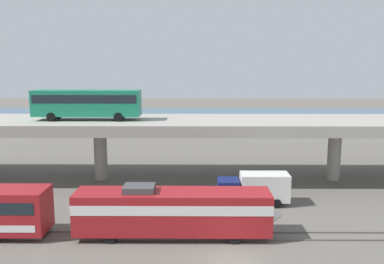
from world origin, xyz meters
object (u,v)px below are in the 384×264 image
object	(u,v)px
transit_bus_on_overpass	(87,102)
parked_car_3	(60,122)
train_locomotive	(182,210)
service_truck_east	(255,188)
parked_car_0	(111,121)
parked_car_1	(284,121)
parked_car_2	(240,121)
parked_car_4	(78,120)

from	to	relation	value
transit_bus_on_overpass	parked_car_3	size ratio (longest dim) A/B	2.80
train_locomotive	transit_bus_on_overpass	bearing A→B (deg)	126.14
service_truck_east	parked_car_3	bearing A→B (deg)	-52.10
parked_car_0	parked_car_3	distance (m)	9.79
transit_bus_on_overpass	parked_car_1	world-z (taller)	transit_bus_on_overpass
parked_car_2	parked_car_4	world-z (taller)	same
parked_car_1	parked_car_3	size ratio (longest dim) A/B	0.95
parked_car_0	train_locomotive	bearing A→B (deg)	-72.49
train_locomotive	parked_car_0	bearing A→B (deg)	107.51
train_locomotive	service_truck_east	xyz separation A→B (m)	(6.79, 7.54, -0.56)
parked_car_4	service_truck_east	bearing A→B (deg)	-56.26
parked_car_2	parked_car_4	distance (m)	33.15
train_locomotive	parked_car_2	size ratio (longest dim) A/B	3.52
transit_bus_on_overpass	parked_car_3	distance (m)	37.57
parked_car_1	service_truck_east	bearing A→B (deg)	74.39
service_truck_east	parked_car_2	size ratio (longest dim) A/B	1.47
service_truck_east	train_locomotive	bearing A→B (deg)	47.99
parked_car_1	parked_car_2	world-z (taller)	same
train_locomotive	transit_bus_on_overpass	world-z (taller)	transit_bus_on_overpass
service_truck_east	parked_car_1	size ratio (longest dim) A/B	1.66
train_locomotive	parked_car_4	world-z (taller)	train_locomotive
transit_bus_on_overpass	parked_car_1	size ratio (longest dim) A/B	2.93
service_truck_east	parked_car_4	distance (m)	53.79
transit_bus_on_overpass	service_truck_east	bearing A→B (deg)	156.50
service_truck_east	parked_car_4	world-z (taller)	service_truck_east
parked_car_1	parked_car_4	bearing A→B (deg)	-1.61
parked_car_3	train_locomotive	bearing A→B (deg)	117.55
parked_car_1	parked_car_3	xyz separation A→B (m)	(-44.67, -1.79, 0.00)
train_locomotive	transit_bus_on_overpass	size ratio (longest dim) A/B	1.35
service_truck_east	parked_car_4	xyz separation A→B (m)	(-29.88, 44.73, 0.35)
service_truck_east	parked_car_1	world-z (taller)	service_truck_east
transit_bus_on_overpass	parked_car_4	xyz separation A→B (m)	(-11.85, 36.89, -7.18)
parked_car_1	parked_car_4	distance (m)	42.06
transit_bus_on_overpass	service_truck_east	size ratio (longest dim) A/B	1.76
train_locomotive	parked_car_3	world-z (taller)	train_locomotive
train_locomotive	parked_car_2	distance (m)	51.49
train_locomotive	service_truck_east	bearing A→B (deg)	47.99
train_locomotive	parked_car_3	bearing A→B (deg)	117.55
parked_car_1	parked_car_0	bearing A→B (deg)	0.36
parked_car_0	parked_car_4	size ratio (longest dim) A/B	0.88
train_locomotive	service_truck_east	world-z (taller)	train_locomotive
parked_car_3	parked_car_0	bearing A→B (deg)	-170.77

